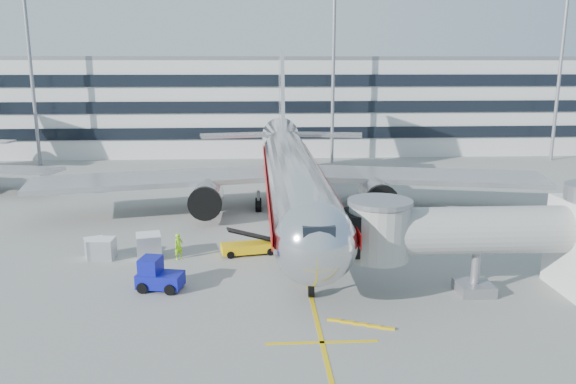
{
  "coord_description": "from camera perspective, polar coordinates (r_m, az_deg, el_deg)",
  "views": [
    {
      "loc": [
        -3.34,
        -40.97,
        14.31
      ],
      "look_at": [
        -0.75,
        4.41,
        4.0
      ],
      "focal_mm": 35.0,
      "sensor_mm": 36.0,
      "label": 1
    }
  ],
  "objects": [
    {
      "name": "light_mast_centre",
      "position": [
        83.74,
        4.64,
        13.13
      ],
      "size": [
        2.4,
        1.2,
        25.45
      ],
      "color": "gray",
      "rests_on": "ground"
    },
    {
      "name": "belt_loader",
      "position": [
        43.66,
        -3.98,
        -5.54
      ],
      "size": [
        4.59,
        2.3,
        2.14
      ],
      "color": "#E9B509",
      "rests_on": "ground"
    },
    {
      "name": "light_mast_west",
      "position": [
        88.81,
        -24.73,
        12.01
      ],
      "size": [
        2.4,
        1.2,
        25.45
      ],
      "color": "gray",
      "rests_on": "ground"
    },
    {
      "name": "stop_bar",
      "position": [
        30.71,
        3.48,
        -15.01
      ],
      "size": [
        6.0,
        0.25,
        0.01
      ],
      "primitive_type": "cube",
      "color": "#E8B90C",
      "rests_on": "ground"
    },
    {
      "name": "ramp_worker",
      "position": [
        43.1,
        -11.05,
        -5.46
      ],
      "size": [
        0.86,
        0.84,
        1.99
      ],
      "primitive_type": "imported",
      "rotation": [
        0.0,
        0.0,
        0.74
      ],
      "color": "#8BE017",
      "rests_on": "ground"
    },
    {
      "name": "lead_in_line",
      "position": [
        53.05,
        0.47,
        -2.87
      ],
      "size": [
        0.25,
        70.0,
        0.01
      ],
      "primitive_type": "cube",
      "color": "#E8B90C",
      "rests_on": "ground"
    },
    {
      "name": "cargo_container_left",
      "position": [
        44.72,
        -18.15,
        -5.48
      ],
      "size": [
        1.57,
        1.57,
        1.57
      ],
      "color": "#B4B6BC",
      "rests_on": "ground"
    },
    {
      "name": "baggage_tug",
      "position": [
        37.82,
        -13.13,
        -8.28
      ],
      "size": [
        3.15,
        2.33,
        2.16
      ],
      "color": "#0D1292",
      "rests_on": "ground"
    },
    {
      "name": "terminal",
      "position": [
        99.19,
        -1.34,
        9.01
      ],
      "size": [
        150.0,
        24.25,
        15.6
      ],
      "color": "silver",
      "rests_on": "ground"
    },
    {
      "name": "main_jet",
      "position": [
        53.75,
        0.36,
        1.98
      ],
      "size": [
        50.95,
        48.7,
        16.06
      ],
      "color": "silver",
      "rests_on": "ground"
    },
    {
      "name": "light_mast_east",
      "position": [
        94.55,
        25.99,
        11.87
      ],
      "size": [
        2.4,
        1.2,
        25.45
      ],
      "color": "gray",
      "rests_on": "ground"
    },
    {
      "name": "cargo_container_right",
      "position": [
        45.26,
        -19.01,
        -5.38
      ],
      "size": [
        1.85,
        1.85,
        1.49
      ],
      "color": "#B4B6BC",
      "rests_on": "ground"
    },
    {
      "name": "ground",
      "position": [
        43.53,
        1.33,
        -6.42
      ],
      "size": [
        180.0,
        180.0,
        0.0
      ],
      "primitive_type": "plane",
      "color": "gray",
      "rests_on": "ground"
    },
    {
      "name": "jet_bridge",
      "position": [
        37.9,
        21.11,
        -4.08
      ],
      "size": [
        17.8,
        4.5,
        7.0
      ],
      "color": "silver",
      "rests_on": "ground"
    },
    {
      "name": "cargo_container_front",
      "position": [
        43.84,
        -13.96,
        -5.35
      ],
      "size": [
        2.14,
        2.14,
        1.9
      ],
      "color": "#B4B6BC",
      "rests_on": "ground"
    }
  ]
}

